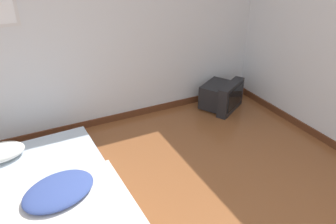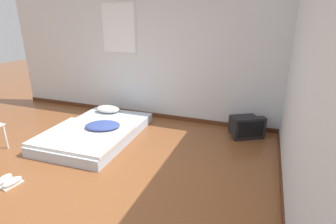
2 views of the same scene
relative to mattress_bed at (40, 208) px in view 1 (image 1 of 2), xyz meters
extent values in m
cube|color=silver|center=(0.71, 1.38, 1.18)|extent=(7.31, 0.06, 2.60)
cube|color=#562D19|center=(0.71, 1.34, -0.07)|extent=(7.31, 0.02, 0.09)
cube|color=silver|center=(0.00, 0.02, -0.03)|extent=(1.46, 2.14, 0.17)
ellipsoid|color=#384C93|center=(0.17, -0.02, 0.15)|extent=(0.74, 0.64, 0.11)
cube|color=black|center=(2.53, 1.10, 0.07)|extent=(0.57, 0.51, 0.32)
cube|color=black|center=(2.64, 0.91, 0.09)|extent=(0.57, 0.41, 0.40)
cube|color=black|center=(2.67, 0.85, 0.10)|extent=(0.42, 0.25, 0.29)
camera|label=1|loc=(0.05, -2.32, 2.04)|focal=35.00mm
camera|label=2|loc=(2.79, -3.66, 1.96)|focal=28.00mm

